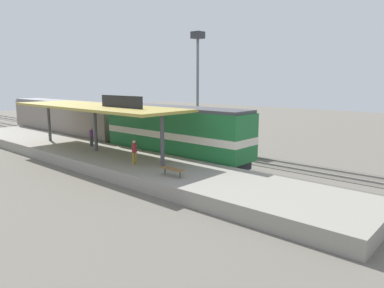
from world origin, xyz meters
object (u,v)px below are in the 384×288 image
(locomotive, at_px, (175,133))
(passenger_carriage_single, at_px, (65,119))
(person_waiting, at_px, (134,151))
(person_walking, at_px, (91,136))
(light_mast, at_px, (198,64))
(platform_bench, at_px, (172,169))

(locomotive, relative_size, passenger_carriage_single, 0.72)
(locomotive, bearing_deg, person_waiting, -165.13)
(person_waiting, bearing_deg, person_walking, 77.43)
(passenger_carriage_single, height_order, light_mast, light_mast)
(light_mast, relative_size, person_waiting, 6.84)
(light_mast, distance_m, person_walking, 13.45)
(passenger_carriage_single, distance_m, person_waiting, 20.23)
(person_waiting, relative_size, person_walking, 1.00)
(locomotive, distance_m, light_mast, 10.69)
(platform_bench, height_order, locomotive, locomotive)
(light_mast, xyz_separation_m, person_walking, (-11.45, 2.63, -6.54))
(person_walking, bearing_deg, locomotive, -61.86)
(platform_bench, distance_m, locomotive, 8.35)
(platform_bench, distance_m, person_walking, 12.76)
(platform_bench, distance_m, light_mast, 18.39)
(platform_bench, bearing_deg, light_mast, 35.66)
(locomotive, relative_size, person_waiting, 8.44)
(light_mast, height_order, person_walking, light_mast)
(platform_bench, distance_m, passenger_carriage_single, 24.48)
(light_mast, xyz_separation_m, person_waiting, (-13.30, -5.65, -6.54))
(platform_bench, height_order, light_mast, light_mast)
(locomotive, bearing_deg, passenger_carriage_single, 90.00)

